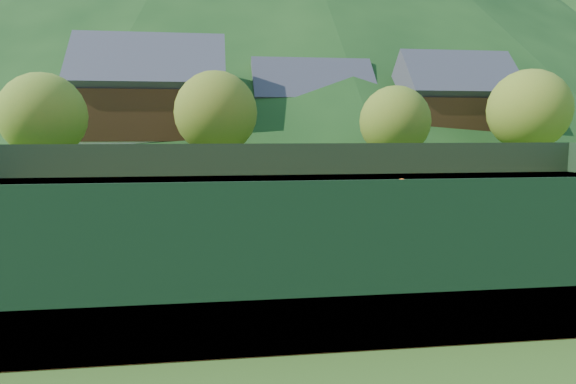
{
  "coord_description": "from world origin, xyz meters",
  "views": [
    {
      "loc": [
        -3.88,
        -20.33,
        3.85
      ],
      "look_at": [
        -1.11,
        0.0,
        1.37
      ],
      "focal_mm": 32.0,
      "sensor_mm": 36.0,
      "label": 1
    }
  ],
  "objects": [
    {
      "name": "tennis_ball_28",
      "position": [
        1.58,
        -6.71,
        0.05
      ],
      "size": [
        0.07,
        0.07,
        0.07
      ],
      "primitive_type": "sphere",
      "color": "#D5E826",
      "rests_on": "clay_court"
    },
    {
      "name": "court_lines",
      "position": [
        0.0,
        0.0,
        0.02
      ],
      "size": [
        23.83,
        11.03,
        0.0
      ],
      "color": "white",
      "rests_on": "clay_court"
    },
    {
      "name": "tennis_ball_6",
      "position": [
        -9.28,
        -1.02,
        0.05
      ],
      "size": [
        0.07,
        0.07,
        0.07
      ],
      "primitive_type": "sphere",
      "color": "#D5E826",
      "rests_on": "clay_court"
    },
    {
      "name": "ball_hopper",
      "position": [
        -5.02,
        -3.64,
        0.77
      ],
      "size": [
        0.57,
        0.57,
        1.0
      ],
      "color": "black",
      "rests_on": "clay_court"
    },
    {
      "name": "chalet_left",
      "position": [
        -10.0,
        30.0,
        5.65
      ],
      "size": [
        13.8,
        9.93,
        12.92
      ],
      "color": "beige",
      "rests_on": "ground"
    },
    {
      "name": "tennis_ball_24",
      "position": [
        -6.49,
        -5.82,
        0.05
      ],
      "size": [
        0.07,
        0.07,
        0.07
      ],
      "primitive_type": "sphere",
      "color": "#D5E826",
      "rests_on": "clay_court"
    },
    {
      "name": "tennis_net",
      "position": [
        0.0,
        0.0,
        0.52
      ],
      "size": [
        0.1,
        12.07,
        1.1
      ],
      "color": "black",
      "rests_on": "clay_court"
    },
    {
      "name": "ground",
      "position": [
        0.0,
        0.0,
        0.0
      ],
      "size": [
        400.0,
        400.0,
        0.0
      ],
      "primitive_type": "plane",
      "color": "#2E5219",
      "rests_on": "ground"
    },
    {
      "name": "tennis_ball_21",
      "position": [
        -1.45,
        -6.33,
        0.05
      ],
      "size": [
        0.07,
        0.07,
        0.07
      ],
      "primitive_type": "sphere",
      "color": "#D5E826",
      "rests_on": "clay_court"
    },
    {
      "name": "tennis_ball_25",
      "position": [
        -2.42,
        -2.11,
        0.05
      ],
      "size": [
        0.07,
        0.07,
        0.07
      ],
      "primitive_type": "sphere",
      "color": "#D5E826",
      "rests_on": "clay_court"
    },
    {
      "name": "chalet_mid",
      "position": [
        6.0,
        34.0,
        4.99
      ],
      "size": [
        12.65,
        8.82,
        11.45
      ],
      "color": "beige",
      "rests_on": "ground"
    },
    {
      "name": "student_a",
      "position": [
        0.89,
        1.23,
        0.82
      ],
      "size": [
        0.95,
        0.86,
        1.6
      ],
      "primitive_type": "imported",
      "rotation": [
        0.0,
        0.0,
        3.54
      ],
      "color": "#D95D13",
      "rests_on": "clay_court"
    },
    {
      "name": "student_c",
      "position": [
        4.47,
        2.16,
        0.84
      ],
      "size": [
        0.88,
        0.65,
        1.64
      ],
      "primitive_type": "imported",
      "rotation": [
        0.0,
        0.0,
        2.98
      ],
      "color": "#FB6016",
      "rests_on": "clay_court"
    },
    {
      "name": "tree_c",
      "position": [
        10.0,
        19.0,
        4.54
      ],
      "size": [
        5.6,
        5.6,
        7.35
      ],
      "color": "#41281A",
      "rests_on": "ground"
    },
    {
      "name": "tennis_ball_0",
      "position": [
        2.77,
        -2.41,
        0.05
      ],
      "size": [
        0.07,
        0.07,
        0.07
      ],
      "primitive_type": "sphere",
      "color": "#D5E826",
      "rests_on": "clay_court"
    },
    {
      "name": "clay_court",
      "position": [
        0.0,
        0.0,
        0.01
      ],
      "size": [
        40.0,
        24.0,
        0.02
      ],
      "primitive_type": "cube",
      "color": "#C14E1F",
      "rests_on": "ground"
    },
    {
      "name": "tennis_ball_27",
      "position": [
        -7.12,
        -6.65,
        0.05
      ],
      "size": [
        0.07,
        0.07,
        0.07
      ],
      "primitive_type": "sphere",
      "color": "#D5E826",
      "rests_on": "clay_court"
    },
    {
      "name": "mountain_far_right",
      "position": [
        90.0,
        150.0,
        47.5
      ],
      "size": [
        260.0,
        260.0,
        95.0
      ],
      "primitive_type": "cone",
      "color": "#163612",
      "rests_on": "ground"
    },
    {
      "name": "tennis_ball_1",
      "position": [
        4.3,
        -4.0,
        0.05
      ],
      "size": [
        0.07,
        0.07,
        0.07
      ],
      "primitive_type": "sphere",
      "color": "#D5E826",
      "rests_on": "clay_court"
    },
    {
      "name": "tennis_ball_8",
      "position": [
        3.0,
        -1.64,
        0.05
      ],
      "size": [
        0.07,
        0.07,
        0.07
      ],
      "primitive_type": "sphere",
      "color": "#D5E826",
      "rests_on": "clay_court"
    },
    {
      "name": "perimeter_fence",
      "position": [
        0.0,
        0.0,
        1.27
      ],
      "size": [
        40.4,
        24.24,
        3.0
      ],
      "color": "black",
      "rests_on": "clay_court"
    },
    {
      "name": "tennis_ball_18",
      "position": [
        -5.19,
        -5.05,
        0.05
      ],
      "size": [
        0.07,
        0.07,
        0.07
      ],
      "primitive_type": "sphere",
      "color": "#D5E826",
      "rests_on": "clay_court"
    },
    {
      "name": "tennis_ball_11",
      "position": [
        0.33,
        -0.92,
        0.05
      ],
      "size": [
        0.07,
        0.07,
        0.07
      ],
      "primitive_type": "sphere",
      "color": "#D5E826",
      "rests_on": "clay_court"
    },
    {
      "name": "tennis_ball_26",
      "position": [
        -8.99,
        -2.43,
        0.05
      ],
      "size": [
        0.07,
        0.07,
        0.07
      ],
      "primitive_type": "sphere",
      "color": "#D5E826",
      "rests_on": "clay_court"
    },
    {
      "name": "tennis_ball_7",
      "position": [
        6.41,
        -6.01,
        0.05
      ],
      "size": [
        0.07,
        0.07,
        0.07
      ],
      "primitive_type": "sphere",
      "color": "#D5E826",
      "rests_on": "clay_court"
    },
    {
      "name": "tree_d",
      "position": [
        22.0,
        20.0,
        5.52
      ],
      "size": [
        6.8,
        6.8,
        8.93
      ],
      "color": "#402A19",
      "rests_on": "ground"
    },
    {
      "name": "tennis_ball_29",
      "position": [
        -6.61,
        -2.27,
        0.05
      ],
      "size": [
        0.07,
        0.07,
        0.07
      ],
      "primitive_type": "sphere",
      "color": "#D5E826",
      "rests_on": "clay_court"
    },
    {
      "name": "tennis_ball_13",
      "position": [
        -1.56,
        -3.7,
        0.05
      ],
      "size": [
        0.07,
        0.07,
        0.07
      ],
      "primitive_type": "sphere",
      "color": "#D5E826",
      "rests_on": "clay_court"
    },
    {
      "name": "student_b",
      "position": [
        2.25,
        3.0,
        0.68
      ],
      "size": [
        0.82,
        0.48,
        1.32
      ],
      "primitive_type": "imported",
      "rotation": [
        0.0,
        0.0,
        2.92
      ],
      "color": "orange",
      "rests_on": "clay_court"
    },
    {
      "name": "tennis_ball_3",
      "position": [
        1.81,
        -3.17,
        0.05
      ],
      "size": [
        0.07,
        0.07,
        0.07
      ],
      "primitive_type": "sphere",
      "color": "#D5E826",
      "rests_on": "clay_court"
    },
    {
      "name": "tennis_ball_17",
      "position": [
        -1.47,
        -1.44,
        0.05
      ],
      "size": [
        0.07,
        0.07,
        0.07
      ],
      "primitive_type": "sphere",
      "color": "#D5E826",
      "rests_on": "clay_court"
    },
    {
      "name": "tennis_ball_9",
      "position": [
        -4.64,
        -8.58,
        0.05
      ],
      "size": [
        0.07,
        0.07,
        0.07
      ],
      "primitive_type": "sphere",
      "color": "#D5E826",
      "rests_on": "clay_court"
    },
    {
      "name": "tennis_ball_4",
      "position": [
        -8.93,
        -0.93,
        0.05
      ],
      "size": [
        0.07,
        0.07,
        0.07
      ],
      "primitive_type": "sphere",
      "color": "#D5E826",
      "rests_on": "clay_court"
    },
    {
      "name": "chalet_right",
      "position": [
        20.0,
        30.0,
        5.26
      ],
      "size": [
        11.5,
        8.82,
        11.91
      ],
      "color": "beige",
      "rests_on": "ground"
    },
    {
      "name": "student_d",
      "position": [
        8.36,
        1.14,
        0.79
      ],
      "size": [
        1.14,
        0.9,
        1.55
      ],
      "primitive_type": "imported",
      "rotation": [
        0.0,
        0.0,
        3.52
      ],
      "color": "#CE5612",
      "rests_on": "clay_court"
    },
    {
      "name": "tennis_ball_5",
      "position": [
        6.25,
        -4.53,
        0.05
      ],
      "size": [
        0.07,
        0.07,
        0.07
      ],
      "primitive_type": "sphere",
      "color": "#D5E826",
      "rests_on": "clay_court"
    },
    {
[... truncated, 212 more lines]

